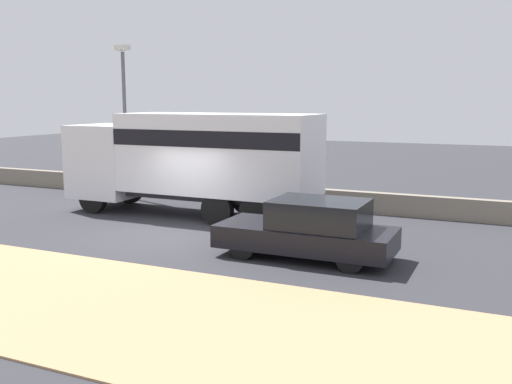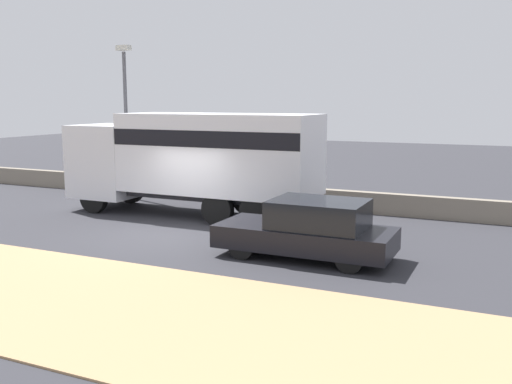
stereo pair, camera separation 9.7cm
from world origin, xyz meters
TOP-DOWN VIEW (x-y plane):
  - ground_plane at (0.00, 0.00)m, footprint 80.00×80.00m
  - dirt_shoulder_foreground at (0.00, -5.42)m, footprint 60.00×4.98m
  - stone_wall_backdrop at (0.00, 5.71)m, footprint 60.00×0.35m
  - street_lamp at (-4.84, 4.78)m, footprint 0.56×0.28m
  - box_truck at (-0.57, 2.83)m, footprint 8.89×2.49m
  - car_hatchback at (4.78, -0.61)m, footprint 4.42×1.84m
  - pedestrian at (-6.31, 4.90)m, footprint 0.35×0.35m

SIDE VIEW (x-z plane):
  - ground_plane at x=0.00m, z-range 0.00..0.00m
  - dirt_shoulder_foreground at x=0.00m, z-range 0.00..0.04m
  - stone_wall_backdrop at x=0.00m, z-range 0.00..0.75m
  - car_hatchback at x=4.78m, z-range -0.01..1.48m
  - pedestrian at x=-6.31m, z-range 0.03..1.63m
  - box_truck at x=-0.57m, z-range 0.33..3.81m
  - street_lamp at x=-4.84m, z-range 0.53..6.57m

